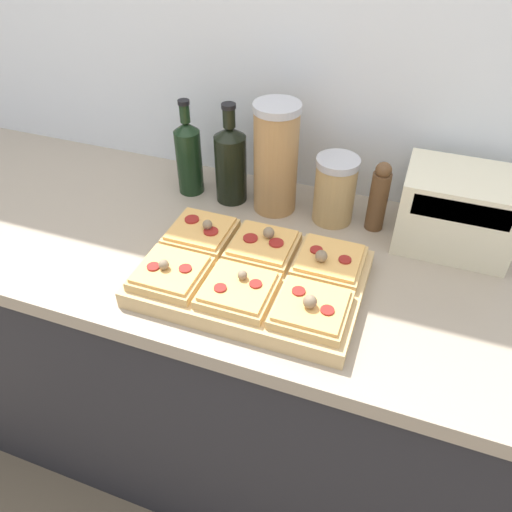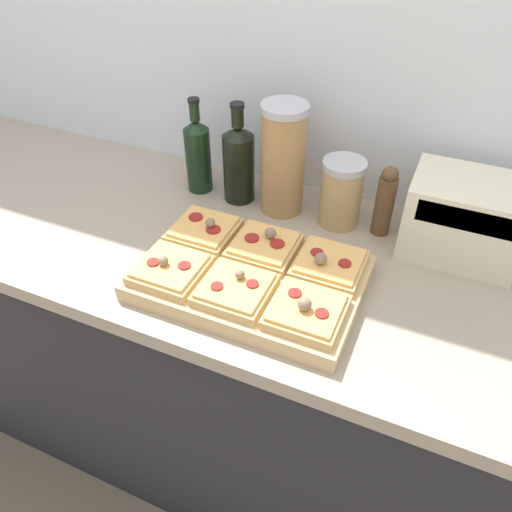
{
  "view_description": "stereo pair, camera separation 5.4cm",
  "coord_description": "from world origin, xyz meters",
  "px_view_note": "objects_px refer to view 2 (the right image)",
  "views": [
    {
      "loc": [
        0.31,
        -0.55,
        1.67
      ],
      "look_at": [
        0.03,
        0.23,
        0.97
      ],
      "focal_mm": 35.0,
      "sensor_mm": 36.0,
      "label": 1
    },
    {
      "loc": [
        0.36,
        -0.53,
        1.67
      ],
      "look_at": [
        0.03,
        0.23,
        0.97
      ],
      "focal_mm": 35.0,
      "sensor_mm": 36.0,
      "label": 2
    }
  ],
  "objects_px": {
    "pepper_mill": "(385,201)",
    "toaster_oven": "(464,218)",
    "olive_oil_bottle": "(198,154)",
    "grain_jar_short": "(341,193)",
    "cutting_board": "(251,278)",
    "wine_bottle": "(239,162)",
    "grain_jar_tall": "(283,160)"
  },
  "relations": [
    {
      "from": "wine_bottle",
      "to": "toaster_oven",
      "type": "xyz_separation_m",
      "value": [
        0.57,
        -0.0,
        -0.02
      ]
    },
    {
      "from": "olive_oil_bottle",
      "to": "toaster_oven",
      "type": "relative_size",
      "value": 0.93
    },
    {
      "from": "pepper_mill",
      "to": "grain_jar_tall",
      "type": "bearing_deg",
      "value": 180.0
    },
    {
      "from": "pepper_mill",
      "to": "toaster_oven",
      "type": "bearing_deg",
      "value": -0.27
    },
    {
      "from": "grain_jar_tall",
      "to": "grain_jar_short",
      "type": "height_order",
      "value": "grain_jar_tall"
    },
    {
      "from": "cutting_board",
      "to": "grain_jar_short",
      "type": "height_order",
      "value": "grain_jar_short"
    },
    {
      "from": "wine_bottle",
      "to": "pepper_mill",
      "type": "bearing_deg",
      "value": 0.0
    },
    {
      "from": "cutting_board",
      "to": "pepper_mill",
      "type": "bearing_deg",
      "value": 55.0
    },
    {
      "from": "pepper_mill",
      "to": "toaster_oven",
      "type": "height_order",
      "value": "toaster_oven"
    },
    {
      "from": "olive_oil_bottle",
      "to": "wine_bottle",
      "type": "relative_size",
      "value": 0.97
    },
    {
      "from": "grain_jar_tall",
      "to": "toaster_oven",
      "type": "bearing_deg",
      "value": -0.11
    },
    {
      "from": "cutting_board",
      "to": "grain_jar_tall",
      "type": "relative_size",
      "value": 1.66
    },
    {
      "from": "olive_oil_bottle",
      "to": "grain_jar_tall",
      "type": "relative_size",
      "value": 0.91
    },
    {
      "from": "grain_jar_short",
      "to": "toaster_oven",
      "type": "height_order",
      "value": "toaster_oven"
    },
    {
      "from": "olive_oil_bottle",
      "to": "grain_jar_short",
      "type": "bearing_deg",
      "value": 0.0
    },
    {
      "from": "grain_jar_short",
      "to": "pepper_mill",
      "type": "distance_m",
      "value": 0.11
    },
    {
      "from": "olive_oil_bottle",
      "to": "pepper_mill",
      "type": "xyz_separation_m",
      "value": [
        0.51,
        0.0,
        -0.02
      ]
    },
    {
      "from": "grain_jar_tall",
      "to": "cutting_board",
      "type": "bearing_deg",
      "value": -81.05
    },
    {
      "from": "grain_jar_short",
      "to": "olive_oil_bottle",
      "type": "bearing_deg",
      "value": -180.0
    },
    {
      "from": "olive_oil_bottle",
      "to": "pepper_mill",
      "type": "distance_m",
      "value": 0.51
    },
    {
      "from": "grain_jar_short",
      "to": "pepper_mill",
      "type": "relative_size",
      "value": 0.95
    },
    {
      "from": "wine_bottle",
      "to": "toaster_oven",
      "type": "relative_size",
      "value": 0.96
    },
    {
      "from": "cutting_board",
      "to": "pepper_mill",
      "type": "distance_m",
      "value": 0.38
    },
    {
      "from": "cutting_board",
      "to": "wine_bottle",
      "type": "height_order",
      "value": "wine_bottle"
    },
    {
      "from": "grain_jar_tall",
      "to": "grain_jar_short",
      "type": "xyz_separation_m",
      "value": [
        0.16,
        0.0,
        -0.06
      ]
    },
    {
      "from": "cutting_board",
      "to": "grain_jar_tall",
      "type": "bearing_deg",
      "value": 98.95
    },
    {
      "from": "grain_jar_tall",
      "to": "grain_jar_short",
      "type": "relative_size",
      "value": 1.66
    },
    {
      "from": "toaster_oven",
      "to": "cutting_board",
      "type": "bearing_deg",
      "value": -142.29
    },
    {
      "from": "cutting_board",
      "to": "grain_jar_tall",
      "type": "distance_m",
      "value": 0.34
    },
    {
      "from": "grain_jar_short",
      "to": "toaster_oven",
      "type": "bearing_deg",
      "value": -0.17
    },
    {
      "from": "cutting_board",
      "to": "pepper_mill",
      "type": "relative_size",
      "value": 2.6
    },
    {
      "from": "olive_oil_bottle",
      "to": "pepper_mill",
      "type": "height_order",
      "value": "olive_oil_bottle"
    }
  ]
}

